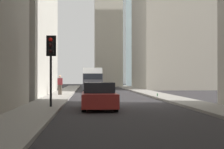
{
  "coord_description": "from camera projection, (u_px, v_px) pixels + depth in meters",
  "views": [
    {
      "loc": [
        -22.87,
        2.01,
        1.67
      ],
      "look_at": [
        17.93,
        -0.9,
        2.04
      ],
      "focal_mm": 55.43,
      "sensor_mm": 36.0,
      "label": 1
    }
  ],
  "objects": [
    {
      "name": "building_left_far",
      "position": [
        170.0,
        17.0,
        52.54
      ],
      "size": [
        15.08,
        10.0,
        21.94
      ],
      "color": "#A8A091",
      "rests_on": "ground_plane"
    },
    {
      "name": "delivery_truck",
      "position": [
        92.0,
        79.0,
        41.77
      ],
      "size": [
        6.46,
        2.25,
        2.84
      ],
      "color": "silver",
      "rests_on": "ground_plane"
    },
    {
      "name": "sidewalk_right",
      "position": [
        49.0,
        102.0,
        22.62
      ],
      "size": [
        90.0,
        2.2,
        0.14
      ],
      "primitive_type": "cube",
      "color": "gray",
      "rests_on": "ground_plane"
    },
    {
      "name": "ground_plane",
      "position": [
        118.0,
        103.0,
        22.93
      ],
      "size": [
        135.0,
        135.0,
        0.0
      ],
      "primitive_type": "plane",
      "color": "#302D30"
    },
    {
      "name": "sedan_red",
      "position": [
        99.0,
        97.0,
        18.25
      ],
      "size": [
        4.3,
        1.78,
        1.42
      ],
      "color": "maroon",
      "rests_on": "ground_plane"
    },
    {
      "name": "sidewalk_left",
      "position": [
        184.0,
        101.0,
        23.25
      ],
      "size": [
        90.0,
        2.2,
        0.14
      ],
      "primitive_type": "cube",
      "color": "gray",
      "rests_on": "ground_plane"
    },
    {
      "name": "pedestrian",
      "position": [
        60.0,
        84.0,
        30.87
      ],
      "size": [
        0.26,
        0.44,
        1.75
      ],
      "color": "#473D33",
      "rests_on": "sidewalk_right"
    },
    {
      "name": "traffic_light_foreground",
      "position": [
        51.0,
        54.0,
        18.22
      ],
      "size": [
        0.43,
        0.52,
        3.78
      ],
      "color": "black",
      "rests_on": "sidewalk_right"
    },
    {
      "name": "discarded_bottle",
      "position": [
        157.0,
        95.0,
        28.47
      ],
      "size": [
        0.07,
        0.07,
        0.27
      ],
      "color": "#236033",
      "rests_on": "sidewalk_left"
    }
  ]
}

